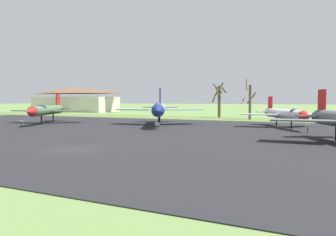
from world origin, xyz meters
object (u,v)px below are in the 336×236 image
info_placard_front_left (157,126)px  jet_fighter_front_right (46,110)px  jet_fighter_front_left (159,109)px  info_placard_rear_left (308,128)px  info_placard_front_right (21,123)px  visitor_building (75,99)px  jet_fighter_rear_left (285,114)px

info_placard_front_left → jet_fighter_front_right: (-21.57, 3.40, 1.53)m
jet_fighter_front_left → jet_fighter_front_right: size_ratio=1.13×
jet_fighter_front_left → info_placard_rear_left: jet_fighter_front_left is taller
jet_fighter_front_right → info_placard_rear_left: jet_fighter_front_right is taller
jet_fighter_front_right → info_placard_rear_left: 38.21m
jet_fighter_front_left → info_placard_front_right: (-14.19, -12.44, -1.80)m
visitor_building → info_placard_rear_left: bearing=-31.4°
info_placard_front_left → jet_fighter_rear_left: bearing=39.3°
info_placard_rear_left → jet_fighter_front_right: bearing=-178.2°
info_placard_rear_left → visitor_building: visitor_building is taller
info_placard_front_left → info_placard_rear_left: 17.22m
jet_fighter_front_left → info_placard_rear_left: (20.37, -3.44, -1.81)m
jet_fighter_rear_left → info_placard_rear_left: size_ratio=12.04×
jet_fighter_front_right → jet_fighter_rear_left: (35.17, 7.72, -0.27)m
info_placard_front_right → jet_fighter_rear_left: (31.57, 15.53, 1.23)m
jet_fighter_rear_left → visitor_building: visitor_building is taller
jet_fighter_rear_left → visitor_building: (-69.22, 37.53, 2.10)m
jet_fighter_front_left → jet_fighter_rear_left: size_ratio=1.25×
jet_fighter_front_right → jet_fighter_front_left: bearing=14.6°
info_placard_front_right → visitor_building: (-37.66, 53.06, 3.33)m
info_placard_front_left → jet_fighter_front_right: 21.89m
info_placard_front_left → info_placard_rear_left: bearing=15.4°
visitor_building → info_placard_front_right: bearing=-54.6°
info_placard_front_left → info_placard_front_right: bearing=-166.2°
info_placard_front_left → jet_fighter_rear_left: 17.61m
jet_fighter_front_right → jet_fighter_rear_left: jet_fighter_front_right is taller
jet_fighter_front_left → visitor_building: bearing=141.9°
jet_fighter_front_left → jet_fighter_rear_left: jet_fighter_front_left is taller
jet_fighter_front_left → info_placard_front_left: (3.78, -8.03, -1.84)m
visitor_building → jet_fighter_front_left: bearing=-38.1°
info_placard_rear_left → jet_fighter_rear_left: bearing=114.6°
info_placard_front_right → info_placard_front_left: bearing=13.8°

